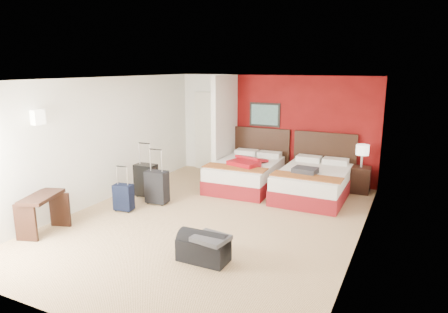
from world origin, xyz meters
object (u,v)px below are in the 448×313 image
Objects in this scene: desk at (43,214)px; bed_left at (245,175)px; duffel_bag at (203,249)px; nightstand at (360,180)px; suitcase_black at (146,181)px; table_lamp at (362,156)px; bed_right at (313,184)px; red_suitcase_open at (248,161)px; suitcase_charcoal at (157,188)px; suitcase_navy at (124,199)px.

bed_left is at bearing 44.27° from desk.
bed_left is at bearing 103.21° from duffel_bag.
suitcase_black is (-4.03, -2.28, 0.05)m from nightstand.
nightstand is 0.80× the size of duffel_bag.
table_lamp is at bearing 27.42° from suitcase_black.
bed_right is 3.56m from duffel_bag.
red_suitcase_open is (0.10, -0.10, 0.34)m from bed_left.
bed_left is 2.88× the size of suitcase_black.
suitcase_charcoal is (-1.25, -1.71, -0.31)m from red_suitcase_open.
bed_left is 3.63m from duffel_bag.
desk is at bearing -103.21° from red_suitcase_open.
red_suitcase_open is at bearing -177.75° from bed_right.
suitcase_black is at bearing 145.84° from suitcase_charcoal.
suitcase_black is at bearing -154.80° from bed_right.
desk is (-2.83, -0.32, 0.15)m from duffel_bag.
bed_right is 3.52m from suitcase_black.
nightstand is (2.41, 0.74, -0.00)m from bed_left.
red_suitcase_open is at bearing -47.57° from bed_left.
suitcase_navy is at bearing -140.72° from table_lamp.
bed_left is at bearing 52.60° from suitcase_charcoal.
duffel_bag is at bearing -101.42° from bed_right.
desk is (-4.38, -4.59, 0.05)m from nightstand.
suitcase_navy is at bearing -141.81° from bed_right.
nightstand is 4.54m from duffel_bag.
suitcase_charcoal is at bearing -144.45° from table_lamp.
duffel_bag is at bearing -45.34° from suitcase_charcoal.
red_suitcase_open is (-1.46, -0.06, 0.34)m from bed_right.
table_lamp is at bearing 29.74° from suitcase_navy.
suitcase_charcoal is 0.90× the size of duffel_bag.
nightstand is 4.38m from suitcase_charcoal.
suitcase_navy is at bearing 52.14° from desk.
bed_left is 2.71× the size of duffel_bag.
bed_left is 4.32m from desk.
nightstand is at bearing 35.74° from red_suitcase_open.
nightstand is 0.72× the size of desk.
suitcase_black is 3.18m from duffel_bag.
red_suitcase_open is 2.14m from suitcase_charcoal.
table_lamp is at bearing 35.74° from red_suitcase_open.
table_lamp is 0.62× the size of desk.
suitcase_charcoal is (-3.56, -2.55, 0.03)m from nightstand.
suitcase_black is at bearing 62.75° from desk.
red_suitcase_open is 2.48m from nightstand.
suitcase_charcoal reaches higher than bed_right.
bed_right is 3.87m from suitcase_navy.
suitcase_navy is at bearing -143.48° from nightstand.
desk reaches higher than suitcase_charcoal.
bed_right reaches higher than suitcase_navy.
desk reaches higher than nightstand.
bed_right is 3.04× the size of suitcase_charcoal.
suitcase_black reaches higher than nightstand.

